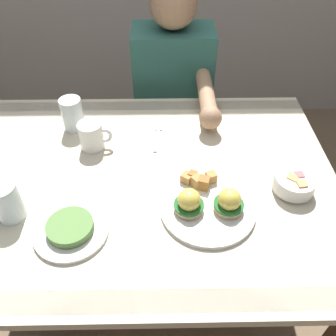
{
  "coord_description": "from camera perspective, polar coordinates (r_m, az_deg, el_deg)",
  "views": [
    {
      "loc": [
        0.06,
        -0.77,
        1.51
      ],
      "look_at": [
        0.07,
        0.0,
        0.78
      ],
      "focal_mm": 37.66,
      "sensor_mm": 36.0,
      "label": 1
    }
  ],
  "objects": [
    {
      "name": "fork",
      "position": [
        1.25,
        -1.71,
        5.25
      ],
      "size": [
        0.03,
        0.16,
        0.0
      ],
      "color": "silver",
      "rests_on": "dining_table"
    },
    {
      "name": "water_glass_extra",
      "position": [
        1.05,
        -24.49,
        -5.29
      ],
      "size": [
        0.08,
        0.08,
        0.12
      ],
      "color": "silver",
      "rests_on": "dining_table"
    },
    {
      "name": "diner_person",
      "position": [
        1.62,
        0.91,
        11.36
      ],
      "size": [
        0.34,
        0.54,
        1.14
      ],
      "color": "#33333D",
      "rests_on": "ground_plane"
    },
    {
      "name": "water_glass_near",
      "position": [
        1.3,
        -15.16,
        8.17
      ],
      "size": [
        0.08,
        0.08,
        0.12
      ],
      "color": "silver",
      "rests_on": "dining_table"
    },
    {
      "name": "ground_plane",
      "position": [
        1.7,
        -2.62,
        -19.44
      ],
      "size": [
        6.0,
        6.0,
        0.0
      ],
      "primitive_type": "plane",
      "color": "#7F664C"
    },
    {
      "name": "side_plate",
      "position": [
        0.98,
        -15.46,
        -9.54
      ],
      "size": [
        0.2,
        0.2,
        0.04
      ],
      "color": "white",
      "rests_on": "dining_table"
    },
    {
      "name": "coffee_mug",
      "position": [
        1.2,
        -12.22,
        5.2
      ],
      "size": [
        0.11,
        0.08,
        0.09
      ],
      "color": "white",
      "rests_on": "dining_table"
    },
    {
      "name": "fruit_bowl",
      "position": [
        1.1,
        19.74,
        -2.42
      ],
      "size": [
        0.12,
        0.12,
        0.06
      ],
      "color": "white",
      "rests_on": "dining_table"
    },
    {
      "name": "eggs_benedict_plate",
      "position": [
        1.0,
        6.43,
        -5.76
      ],
      "size": [
        0.27,
        0.27,
        0.09
      ],
      "color": "white",
      "rests_on": "dining_table"
    },
    {
      "name": "dining_table",
      "position": [
        1.17,
        -3.6,
        -5.22
      ],
      "size": [
        1.2,
        0.9,
        0.74
      ],
      "color": "beige",
      "rests_on": "ground_plane"
    }
  ]
}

